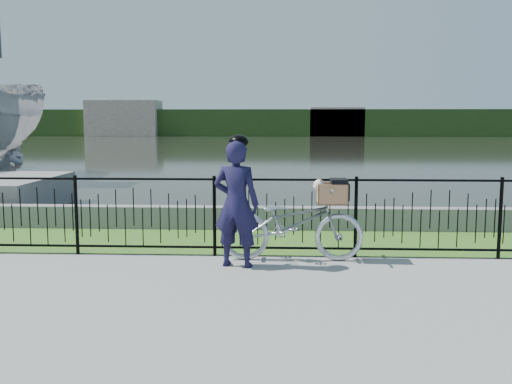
{
  "coord_description": "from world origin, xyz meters",
  "views": [
    {
      "loc": [
        -0.04,
        -6.37,
        1.95
      ],
      "look_at": [
        -0.38,
        1.0,
        1.0
      ],
      "focal_mm": 40.0,
      "sensor_mm": 36.0,
      "label": 1
    }
  ],
  "objects": [
    {
      "name": "ground",
      "position": [
        0.0,
        0.0,
        0.0
      ],
      "size": [
        120.0,
        120.0,
        0.0
      ],
      "primitive_type": "plane",
      "color": "gray",
      "rests_on": "ground"
    },
    {
      "name": "grass_strip",
      "position": [
        0.0,
        2.6,
        0.0
      ],
      "size": [
        60.0,
        2.0,
        0.01
      ],
      "primitive_type": "cube",
      "color": "#3E6D22",
      "rests_on": "ground"
    },
    {
      "name": "water",
      "position": [
        0.0,
        33.0,
        0.0
      ],
      "size": [
        120.0,
        120.0,
        0.0
      ],
      "primitive_type": "plane",
      "color": "black",
      "rests_on": "ground"
    },
    {
      "name": "quay_wall",
      "position": [
        0.0,
        3.6,
        0.2
      ],
      "size": [
        60.0,
        0.3,
        0.4
      ],
      "primitive_type": "cube",
      "color": "slate",
      "rests_on": "ground"
    },
    {
      "name": "fence",
      "position": [
        0.0,
        1.6,
        0.58
      ],
      "size": [
        14.0,
        0.06,
        1.15
      ],
      "primitive_type": null,
      "color": "black",
      "rests_on": "ground"
    },
    {
      "name": "far_treeline",
      "position": [
        0.0,
        60.0,
        1.5
      ],
      "size": [
        120.0,
        6.0,
        3.0
      ],
      "primitive_type": "cube",
      "color": "#28451A",
      "rests_on": "ground"
    },
    {
      "name": "far_building_left",
      "position": [
        -18.0,
        58.0,
        2.0
      ],
      "size": [
        8.0,
        4.0,
        4.0
      ],
      "primitive_type": "cube",
      "color": "#AB9889",
      "rests_on": "ground"
    },
    {
      "name": "far_building_right",
      "position": [
        6.0,
        58.5,
        1.6
      ],
      "size": [
        6.0,
        3.0,
        3.2
      ],
      "primitive_type": "cube",
      "color": "#AB9889",
      "rests_on": "ground"
    },
    {
      "name": "bicycle_rig",
      "position": [
        0.11,
        1.39,
        0.53
      ],
      "size": [
        1.96,
        0.68,
        1.15
      ],
      "color": "#B5BBC2",
      "rests_on": "ground"
    },
    {
      "name": "cyclist",
      "position": [
        -0.64,
        1.02,
        0.86
      ],
      "size": [
        0.68,
        0.52,
        1.75
      ],
      "color": "black",
      "rests_on": "ground"
    }
  ]
}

